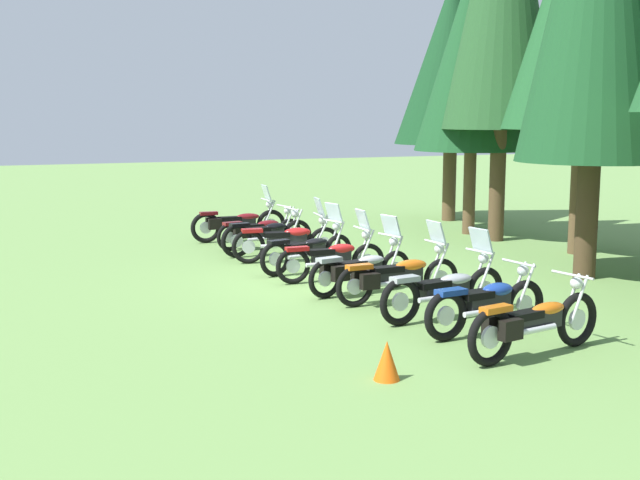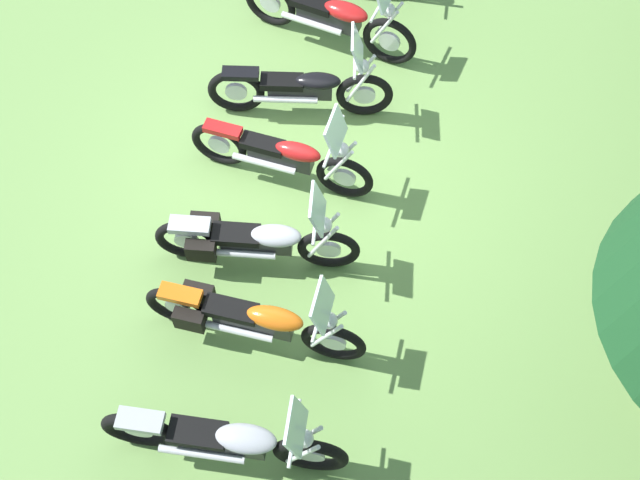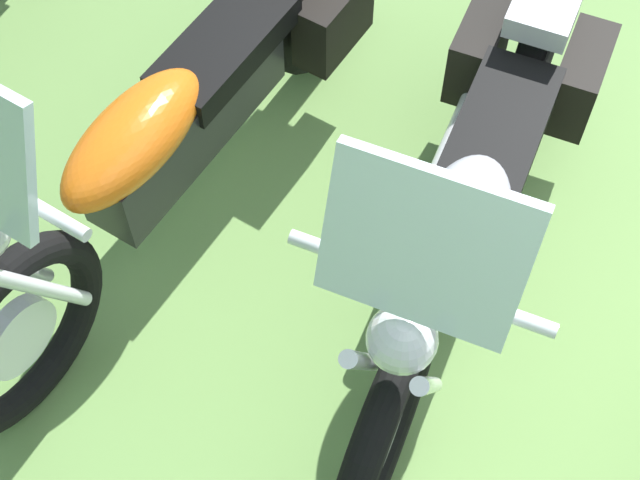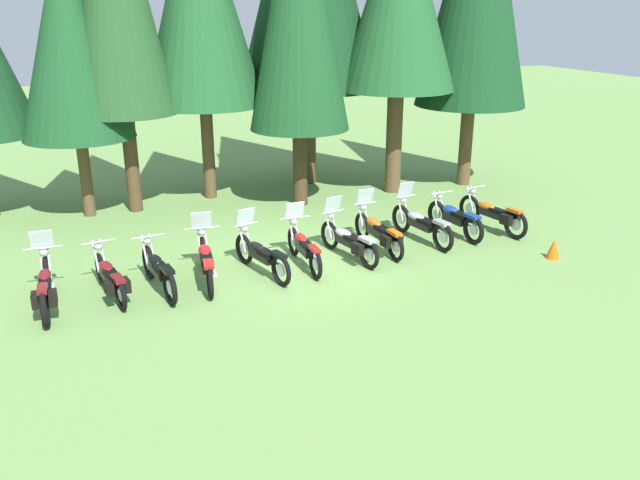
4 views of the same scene
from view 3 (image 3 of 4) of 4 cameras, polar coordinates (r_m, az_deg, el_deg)
motorcycle_6 at (r=2.98m, az=9.34°, el=3.12°), size 0.83×2.23×1.35m
motorcycle_7 at (r=3.13m, az=-7.70°, el=7.55°), size 0.62×2.37×1.35m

